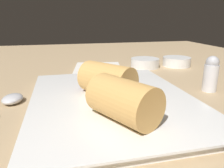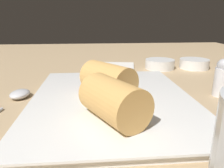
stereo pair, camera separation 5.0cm
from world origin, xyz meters
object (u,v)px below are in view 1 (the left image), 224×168
object	(u,v)px
dipping_bowl_far	(177,61)
spoon	(9,102)
dipping_bowl_near	(145,62)
napkin	(98,68)
serving_plate	(112,100)
salt_shaker	(211,74)

from	to	relation	value
dipping_bowl_far	spoon	distance (cm)	48.76
dipping_bowl_near	spoon	xyz separation A→B (cm)	(22.64, -33.18, -0.77)
dipping_bowl_far	napkin	distance (cm)	24.32
serving_plate	dipping_bowl_far	world-z (taller)	dipping_bowl_far
dipping_bowl_near	napkin	size ratio (longest dim) A/B	0.48
dipping_bowl_near	napkin	world-z (taller)	dipping_bowl_near
dipping_bowl_far	napkin	xyz separation A→B (cm)	(-0.70, -24.28, -1.17)
dipping_bowl_near	spoon	distance (cm)	40.18
dipping_bowl_far	spoon	xyz separation A→B (cm)	(22.29, -43.36, -0.77)
dipping_bowl_far	spoon	bearing A→B (deg)	-62.79
serving_plate	salt_shaker	distance (cm)	21.23
spoon	salt_shaker	xyz separation A→B (cm)	(0.67, 37.90, 2.88)
dipping_bowl_near	spoon	bearing A→B (deg)	-55.69
spoon	dipping_bowl_near	bearing A→B (deg)	124.31
serving_plate	spoon	world-z (taller)	same
serving_plate	salt_shaker	size ratio (longest dim) A/B	4.75
napkin	salt_shaker	distance (cm)	30.42
spoon	dipping_bowl_far	bearing A→B (deg)	117.21
dipping_bowl_near	dipping_bowl_far	distance (cm)	10.19
serving_plate	salt_shaker	world-z (taller)	salt_shaker
serving_plate	napkin	world-z (taller)	serving_plate
dipping_bowl_near	napkin	distance (cm)	14.16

